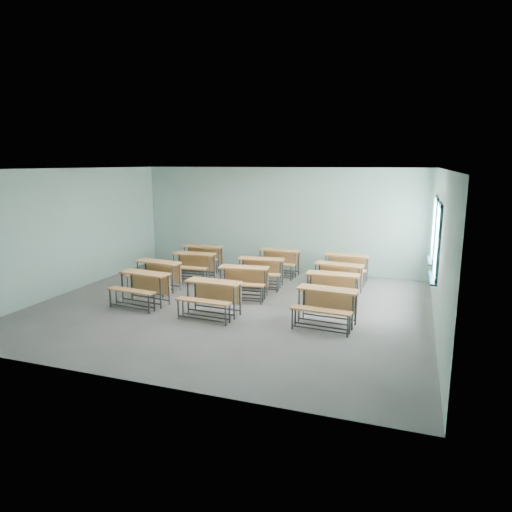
% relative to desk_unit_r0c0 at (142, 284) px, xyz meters
% --- Properties ---
extents(room, '(9.04, 8.04, 3.24)m').
position_rel_desk_unit_r0c0_xyz_m(room, '(2.12, 0.60, 1.08)').
color(room, slate).
rests_on(room, ground).
extents(desk_unit_r0c0, '(1.32, 0.96, 0.77)m').
position_rel_desk_unit_r0c0_xyz_m(desk_unit_r0c0, '(0.00, 0.00, 0.00)').
color(desk_unit_r0c0, '#D08B4B').
rests_on(desk_unit_r0c0, ground).
extents(desk_unit_r0c1, '(1.27, 0.88, 0.77)m').
position_rel_desk_unit_r0c0_xyz_m(desk_unit_r0c1, '(1.89, -0.19, 0.00)').
color(desk_unit_r0c1, '#D08B4B').
rests_on(desk_unit_r0c1, ground).
extents(desk_unit_r0c2, '(1.29, 0.92, 0.77)m').
position_rel_desk_unit_r0c0_xyz_m(desk_unit_r0c2, '(4.39, 0.02, 0.00)').
color(desk_unit_r0c2, '#D08B4B').
rests_on(desk_unit_r0c2, ground).
extents(desk_unit_r1c0, '(1.32, 0.96, 0.77)m').
position_rel_desk_unit_r0c0_xyz_m(desk_unit_r1c0, '(-0.36, 1.21, 0.00)').
color(desk_unit_r1c0, '#D08B4B').
rests_on(desk_unit_r1c0, ground).
extents(desk_unit_r1c1, '(1.32, 0.97, 0.77)m').
position_rel_desk_unit_r0c0_xyz_m(desk_unit_r1c1, '(2.05, 1.35, 0.00)').
color(desk_unit_r1c1, '#D08B4B').
rests_on(desk_unit_r1c1, ground).
extents(desk_unit_r1c2, '(1.24, 0.84, 0.77)m').
position_rel_desk_unit_r0c0_xyz_m(desk_unit_r1c2, '(4.27, 1.37, 0.00)').
color(desk_unit_r1c2, '#D08B4B').
rests_on(desk_unit_r1c2, ground).
extents(desk_unit_r2c0, '(1.25, 0.85, 0.77)m').
position_rel_desk_unit_r0c0_xyz_m(desk_unit_r2c0, '(0.03, 2.53, 0.00)').
color(desk_unit_r2c0, '#D08B4B').
rests_on(desk_unit_r2c0, ground).
extents(desk_unit_r2c1, '(1.31, 0.94, 0.77)m').
position_rel_desk_unit_r0c0_xyz_m(desk_unit_r2c1, '(2.12, 2.47, 0.00)').
color(desk_unit_r2c1, '#D08B4B').
rests_on(desk_unit_r2c1, ground).
extents(desk_unit_r2c2, '(1.32, 0.96, 0.77)m').
position_rel_desk_unit_r0c0_xyz_m(desk_unit_r2c2, '(4.22, 2.48, 0.00)').
color(desk_unit_r2c2, '#D08B4B').
rests_on(desk_unit_r2c2, ground).
extents(desk_unit_r3c0, '(1.30, 0.93, 0.77)m').
position_rel_desk_unit_r0c0_xyz_m(desk_unit_r3c0, '(-0.22, 3.69, 0.00)').
color(desk_unit_r3c0, '#D08B4B').
rests_on(desk_unit_r3c0, ground).
extents(desk_unit_r3c1, '(1.29, 0.91, 0.77)m').
position_rel_desk_unit_r0c0_xyz_m(desk_unit_r3c1, '(2.22, 3.86, 0.00)').
color(desk_unit_r3c1, '#D08B4B').
rests_on(desk_unit_r3c1, ground).
extents(desk_unit_r3c2, '(1.25, 0.86, 0.77)m').
position_rel_desk_unit_r0c0_xyz_m(desk_unit_r3c2, '(4.26, 3.75, 0.00)').
color(desk_unit_r3c2, '#D08B4B').
rests_on(desk_unit_r3c2, ground).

